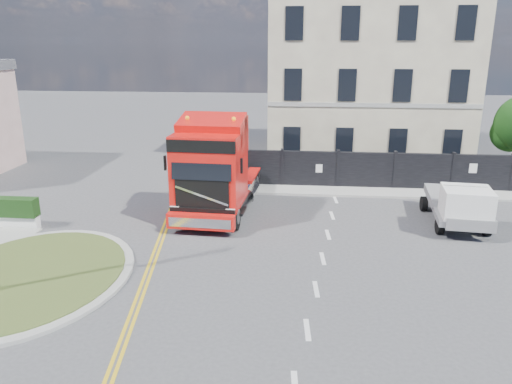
# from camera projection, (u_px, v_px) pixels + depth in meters

# --- Properties ---
(ground) EXTENTS (120.00, 120.00, 0.00)m
(ground) POSITION_uv_depth(u_px,v_px,m) (244.00, 251.00, 19.01)
(ground) COLOR #424244
(ground) RESTS_ON ground
(traffic_island) EXTENTS (6.80, 6.80, 0.17)m
(traffic_island) POSITION_uv_depth(u_px,v_px,m) (28.00, 277.00, 16.77)
(traffic_island) COLOR #989893
(traffic_island) RESTS_ON ground
(hoarding_fence) EXTENTS (18.80, 0.25, 2.00)m
(hoarding_fence) POSITION_uv_depth(u_px,v_px,m) (386.00, 171.00, 26.68)
(hoarding_fence) COLOR black
(hoarding_fence) RESTS_ON ground
(georgian_building) EXTENTS (12.30, 10.30, 12.80)m
(georgian_building) POSITION_uv_depth(u_px,v_px,m) (365.00, 71.00, 32.49)
(georgian_building) COLOR beige
(georgian_building) RESTS_ON ground
(pavement_far) EXTENTS (20.00, 1.60, 0.12)m
(pavement_far) POSITION_uv_depth(u_px,v_px,m) (376.00, 193.00, 26.15)
(pavement_far) COLOR #989893
(pavement_far) RESTS_ON ground
(truck) EXTENTS (3.20, 7.66, 4.51)m
(truck) POSITION_uv_depth(u_px,v_px,m) (214.00, 173.00, 22.31)
(truck) COLOR black
(truck) RESTS_ON ground
(flatbed_pickup) EXTENTS (2.38, 4.93, 1.98)m
(flatbed_pickup) POSITION_uv_depth(u_px,v_px,m) (461.00, 206.00, 20.87)
(flatbed_pickup) COLOR slate
(flatbed_pickup) RESTS_ON ground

